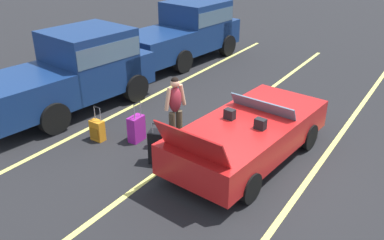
{
  "coord_description": "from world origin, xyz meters",
  "views": [
    {
      "loc": [
        -7.05,
        -3.24,
        4.64
      ],
      "look_at": [
        -0.33,
        1.24,
        0.75
      ],
      "focal_mm": 37.96,
      "sensor_mm": 36.0,
      "label": 1
    }
  ],
  "objects_px": {
    "suitcase_large_black": "(161,147)",
    "parked_pickup_truck_near": "(188,30)",
    "suitcase_small_carryon": "(97,130)",
    "traveler_person": "(175,107)",
    "suitcase_medium_bright": "(136,129)",
    "parked_pickup_truck_far": "(75,69)",
    "convertible_car": "(253,132)"
  },
  "relations": [
    {
      "from": "suitcase_large_black",
      "to": "parked_pickup_truck_near",
      "type": "height_order",
      "value": "parked_pickup_truck_near"
    },
    {
      "from": "suitcase_medium_bright",
      "to": "parked_pickup_truck_near",
      "type": "relative_size",
      "value": 0.19
    },
    {
      "from": "suitcase_medium_bright",
      "to": "parked_pickup_truck_far",
      "type": "relative_size",
      "value": 0.19
    },
    {
      "from": "suitcase_large_black",
      "to": "parked_pickup_truck_near",
      "type": "bearing_deg",
      "value": 9.66
    },
    {
      "from": "suitcase_small_carryon",
      "to": "parked_pickup_truck_near",
      "type": "distance_m",
      "value": 6.94
    },
    {
      "from": "suitcase_small_carryon",
      "to": "traveler_person",
      "type": "bearing_deg",
      "value": 119.13
    },
    {
      "from": "suitcase_medium_bright",
      "to": "traveler_person",
      "type": "xyz_separation_m",
      "value": [
        0.39,
        -0.87,
        0.62
      ]
    },
    {
      "from": "convertible_car",
      "to": "traveler_person",
      "type": "height_order",
      "value": "traveler_person"
    },
    {
      "from": "traveler_person",
      "to": "parked_pickup_truck_near",
      "type": "height_order",
      "value": "parked_pickup_truck_near"
    },
    {
      "from": "parked_pickup_truck_near",
      "to": "suitcase_medium_bright",
      "type": "bearing_deg",
      "value": -150.32
    },
    {
      "from": "suitcase_small_carryon",
      "to": "parked_pickup_truck_far",
      "type": "bearing_deg",
      "value": -120.3
    },
    {
      "from": "suitcase_small_carryon",
      "to": "parked_pickup_truck_far",
      "type": "relative_size",
      "value": 0.16
    },
    {
      "from": "suitcase_medium_bright",
      "to": "suitcase_small_carryon",
      "type": "relative_size",
      "value": 1.18
    },
    {
      "from": "traveler_person",
      "to": "parked_pickup_truck_near",
      "type": "distance_m",
      "value": 6.75
    },
    {
      "from": "convertible_car",
      "to": "suitcase_medium_bright",
      "type": "distance_m",
      "value": 2.75
    },
    {
      "from": "traveler_person",
      "to": "suitcase_medium_bright",
      "type": "bearing_deg",
      "value": -138.91
    },
    {
      "from": "suitcase_medium_bright",
      "to": "parked_pickup_truck_near",
      "type": "height_order",
      "value": "parked_pickup_truck_near"
    },
    {
      "from": "traveler_person",
      "to": "parked_pickup_truck_far",
      "type": "xyz_separation_m",
      "value": [
        0.26,
        3.54,
        0.18
      ]
    },
    {
      "from": "suitcase_large_black",
      "to": "suitcase_small_carryon",
      "type": "height_order",
      "value": "suitcase_large_black"
    },
    {
      "from": "convertible_car",
      "to": "suitcase_large_black",
      "type": "height_order",
      "value": "convertible_car"
    },
    {
      "from": "suitcase_large_black",
      "to": "suitcase_small_carryon",
      "type": "distance_m",
      "value": 1.88
    },
    {
      "from": "suitcase_small_carryon",
      "to": "traveler_person",
      "type": "height_order",
      "value": "traveler_person"
    },
    {
      "from": "suitcase_large_black",
      "to": "parked_pickup_truck_near",
      "type": "distance_m",
      "value": 7.63
    },
    {
      "from": "suitcase_medium_bright",
      "to": "traveler_person",
      "type": "distance_m",
      "value": 1.13
    },
    {
      "from": "suitcase_small_carryon",
      "to": "parked_pickup_truck_near",
      "type": "bearing_deg",
      "value": -162.92
    },
    {
      "from": "parked_pickup_truck_near",
      "to": "parked_pickup_truck_far",
      "type": "height_order",
      "value": "same"
    },
    {
      "from": "suitcase_medium_bright",
      "to": "suitcase_small_carryon",
      "type": "bearing_deg",
      "value": 30.98
    },
    {
      "from": "traveler_person",
      "to": "parked_pickup_truck_far",
      "type": "height_order",
      "value": "parked_pickup_truck_far"
    },
    {
      "from": "convertible_car",
      "to": "suitcase_large_black",
      "type": "distance_m",
      "value": 2.04
    },
    {
      "from": "suitcase_small_carryon",
      "to": "traveler_person",
      "type": "xyz_separation_m",
      "value": [
        0.88,
        -1.66,
        0.68
      ]
    },
    {
      "from": "suitcase_medium_bright",
      "to": "convertible_car",
      "type": "bearing_deg",
      "value": -162.16
    },
    {
      "from": "suitcase_large_black",
      "to": "suitcase_small_carryon",
      "type": "xyz_separation_m",
      "value": [
        -0.03,
        1.87,
        -0.12
      ]
    }
  ]
}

